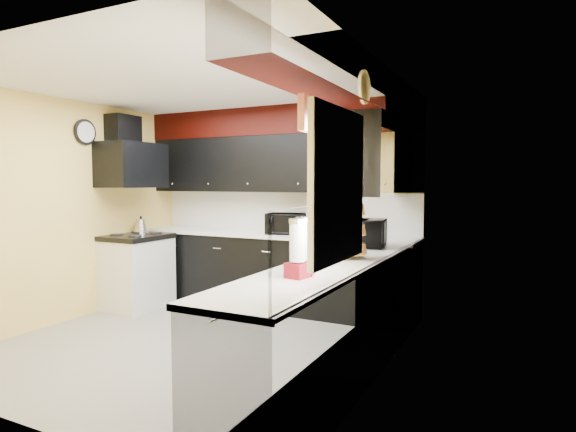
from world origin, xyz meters
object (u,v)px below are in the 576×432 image
at_px(toaster_oven, 285,224).
at_px(knife_block, 356,227).
at_px(utensil_crock, 317,229).
at_px(microwave, 368,233).
at_px(kettle, 141,226).

distance_m(toaster_oven, knife_block, 0.89).
height_order(utensil_crock, knife_block, knife_block).
relative_size(microwave, utensil_crock, 3.43).
relative_size(toaster_oven, knife_block, 1.88).
xyz_separation_m(knife_block, kettle, (-2.73, -0.55, -0.05)).
bearing_deg(knife_block, utensil_crock, -168.29).
relative_size(toaster_oven, microwave, 0.92).
bearing_deg(knife_block, microwave, -50.10).
xyz_separation_m(toaster_oven, microwave, (1.25, -0.66, 0.00)).
bearing_deg(toaster_oven, kettle, -173.07).
xyz_separation_m(utensil_crock, knife_block, (0.49, -0.01, 0.05)).
xyz_separation_m(toaster_oven, kettle, (-1.84, -0.51, -0.06)).
bearing_deg(utensil_crock, microwave, -39.61).
distance_m(utensil_crock, knife_block, 0.50).
height_order(toaster_oven, microwave, microwave).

